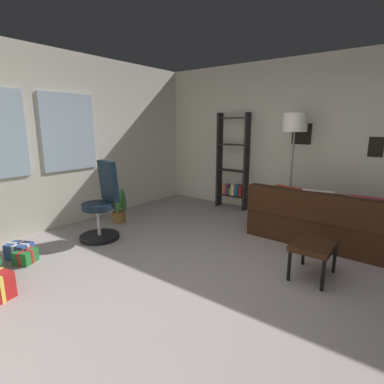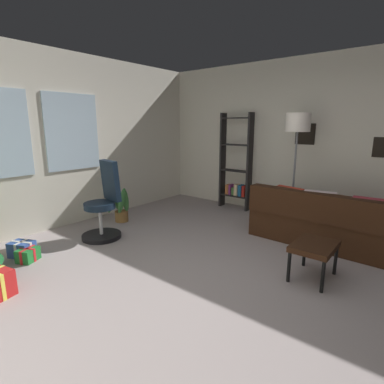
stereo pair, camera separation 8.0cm
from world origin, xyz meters
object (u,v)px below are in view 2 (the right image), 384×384
(bookshelf, at_px, (236,167))
(footstool, at_px, (314,248))
(gift_box_blue, at_px, (22,249))
(floor_lamp, at_px, (297,130))
(couch, at_px, (332,221))
(office_chair, at_px, (104,208))
(potted_plant, at_px, (120,206))
(gift_box_green, at_px, (28,255))

(bookshelf, bearing_deg, footstool, -132.27)
(gift_box_blue, bearing_deg, floor_lamp, -33.78)
(bookshelf, height_order, floor_lamp, bookshelf)
(floor_lamp, bearing_deg, couch, -110.58)
(bookshelf, bearing_deg, floor_lamp, -105.80)
(office_chair, relative_size, floor_lamp, 0.63)
(footstool, height_order, potted_plant, potted_plant)
(floor_lamp, relative_size, potted_plant, 2.91)
(footstool, xyz_separation_m, floor_lamp, (1.55, 0.83, 1.20))
(footstool, bearing_deg, potted_plant, 91.33)
(couch, distance_m, office_chair, 3.28)
(office_chair, xyz_separation_m, bookshelf, (2.57, -0.67, 0.37))
(bookshelf, bearing_deg, couch, -107.50)
(gift_box_green, xyz_separation_m, gift_box_blue, (0.01, 0.19, 0.02))
(couch, height_order, floor_lamp, floor_lamp)
(office_chair, distance_m, potted_plant, 0.73)
(gift_box_green, relative_size, bookshelf, 0.15)
(couch, xyz_separation_m, gift_box_green, (-3.04, 2.68, -0.20))
(gift_box_blue, bearing_deg, office_chair, -13.23)
(footstool, xyz_separation_m, gift_box_blue, (-1.72, 3.03, -0.25))
(office_chair, height_order, potted_plant, office_chair)
(couch, distance_m, potted_plant, 3.32)
(bookshelf, bearing_deg, office_chair, 165.46)
(office_chair, bearing_deg, gift_box_green, 176.98)
(bookshelf, relative_size, floor_lamp, 1.03)
(floor_lamp, bearing_deg, footstool, -151.84)
(couch, relative_size, gift_box_blue, 5.50)
(couch, height_order, office_chair, office_chair)
(couch, xyz_separation_m, bookshelf, (0.62, 1.95, 0.54))
(footstool, relative_size, floor_lamp, 0.30)
(couch, relative_size, potted_plant, 3.00)
(gift_box_blue, bearing_deg, footstool, -60.32)
(bookshelf, distance_m, potted_plant, 2.32)
(gift_box_green, xyz_separation_m, office_chair, (1.08, -0.06, 0.37))
(gift_box_blue, distance_m, floor_lamp, 4.20)
(gift_box_green, distance_m, gift_box_blue, 0.19)
(potted_plant, bearing_deg, floor_lamp, -55.21)
(couch, bearing_deg, footstool, -173.31)
(footstool, bearing_deg, office_chair, 103.37)
(footstool, distance_m, potted_plant, 3.18)
(bookshelf, bearing_deg, gift_box_green, 168.78)
(couch, distance_m, gift_box_blue, 4.17)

